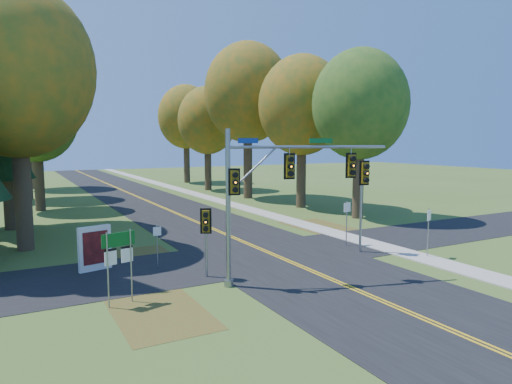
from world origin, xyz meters
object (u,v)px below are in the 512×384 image
traffic_mast (270,185)px  info_kiosk (95,249)px  east_signal_pole (364,183)px  route_sign_cluster (119,253)px

traffic_mast → info_kiosk: traffic_mast is taller
east_signal_pole → info_kiosk: east_signal_pole is taller
info_kiosk → east_signal_pole: bearing=-27.2°
east_signal_pole → info_kiosk: size_ratio=2.37×
route_sign_cluster → info_kiosk: (-0.06, 4.96, -0.88)m
traffic_mast → route_sign_cluster: traffic_mast is taller
east_signal_pole → info_kiosk: 13.55m
traffic_mast → east_signal_pole: traffic_mast is taller
traffic_mast → east_signal_pole: bearing=32.3°
traffic_mast → route_sign_cluster: size_ratio=2.51×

